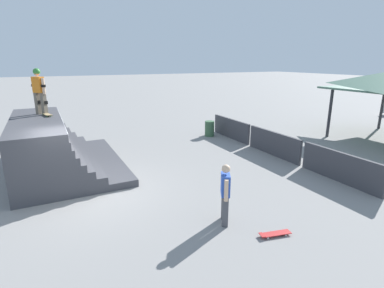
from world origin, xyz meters
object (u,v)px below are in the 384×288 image
Objects in this scene: skateboard_on_deck at (47,114)px; trash_bin at (210,129)px; bystander_walking at (225,191)px; skater_on_deck at (39,88)px; skateboard_on_ground at (274,234)px.

trash_bin is at bearing 86.57° from skateboard_on_deck.
skateboard_on_deck is at bearing -80.20° from trash_bin.
skateboard_on_deck is at bearing 57.53° from bystander_walking.
skater_on_deck reaches higher than skateboard_on_deck.
skater_on_deck is 8.69m from trash_bin.
bystander_walking is (7.28, 3.96, -2.17)m from skater_on_deck.
skateboard_on_ground is at bearing -6.59° from skater_on_deck.
skateboard_on_ground is (8.36, 4.70, -3.00)m from skater_on_deck.
bystander_walking reaches higher than trash_bin.
skateboard_on_deck is at bearing -48.30° from skateboard_on_ground.
bystander_walking is 1.55m from skateboard_on_ground.
trash_bin is (-8.24, 4.27, -0.47)m from bystander_walking.
skateboard_on_deck is 7.92m from bystander_walking.
trash_bin is (-9.32, 3.53, 0.37)m from skateboard_on_ground.
skateboard_on_deck reaches higher than skateboard_on_ground.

